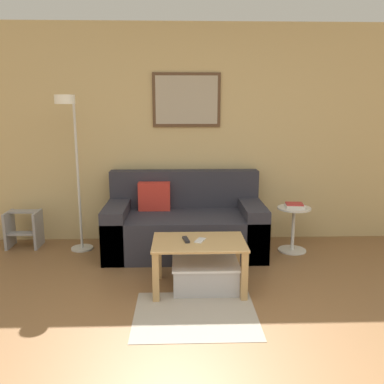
{
  "coord_description": "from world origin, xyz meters",
  "views": [
    {
      "loc": [
        -0.21,
        -1.91,
        1.62
      ],
      "look_at": [
        -0.09,
        1.7,
        0.85
      ],
      "focal_mm": 38.0,
      "sensor_mm": 36.0,
      "label": 1
    }
  ],
  "objects_px": {
    "floor_lamp": "(71,148)",
    "cell_phone": "(200,240)",
    "couch": "(184,225)",
    "storage_bin": "(205,274)",
    "coffee_table": "(199,251)",
    "remote_control": "(186,240)",
    "step_stool": "(24,228)",
    "side_table": "(293,225)",
    "book_stack": "(295,205)"
  },
  "relations": [
    {
      "from": "storage_bin",
      "to": "coffee_table",
      "type": "bearing_deg",
      "value": -166.17
    },
    {
      "from": "remote_control",
      "to": "step_stool",
      "type": "relative_size",
      "value": 0.35
    },
    {
      "from": "coffee_table",
      "to": "couch",
      "type": "bearing_deg",
      "value": 96.69
    },
    {
      "from": "couch",
      "to": "step_stool",
      "type": "distance_m",
      "value": 1.88
    },
    {
      "from": "remote_control",
      "to": "couch",
      "type": "bearing_deg",
      "value": 79.28
    },
    {
      "from": "couch",
      "to": "coffee_table",
      "type": "relative_size",
      "value": 2.11
    },
    {
      "from": "side_table",
      "to": "cell_phone",
      "type": "distance_m",
      "value": 1.44
    },
    {
      "from": "couch",
      "to": "book_stack",
      "type": "relative_size",
      "value": 7.78
    },
    {
      "from": "step_stool",
      "to": "couch",
      "type": "bearing_deg",
      "value": -5.42
    },
    {
      "from": "coffee_table",
      "to": "storage_bin",
      "type": "xyz_separation_m",
      "value": [
        0.06,
        0.01,
        -0.23
      ]
    },
    {
      "from": "side_table",
      "to": "book_stack",
      "type": "distance_m",
      "value": 0.23
    },
    {
      "from": "side_table",
      "to": "floor_lamp",
      "type": "bearing_deg",
      "value": -178.48
    },
    {
      "from": "remote_control",
      "to": "storage_bin",
      "type": "bearing_deg",
      "value": -11.38
    },
    {
      "from": "floor_lamp",
      "to": "coffee_table",
      "type": "bearing_deg",
      "value": -33.93
    },
    {
      "from": "couch",
      "to": "step_stool",
      "type": "xyz_separation_m",
      "value": [
        -1.87,
        0.18,
        -0.07
      ]
    },
    {
      "from": "remote_control",
      "to": "step_stool",
      "type": "distance_m",
      "value": 2.21
    },
    {
      "from": "floor_lamp",
      "to": "cell_phone",
      "type": "height_order",
      "value": "floor_lamp"
    },
    {
      "from": "couch",
      "to": "cell_phone",
      "type": "relative_size",
      "value": 12.37
    },
    {
      "from": "coffee_table",
      "to": "storage_bin",
      "type": "height_order",
      "value": "coffee_table"
    },
    {
      "from": "floor_lamp",
      "to": "cell_phone",
      "type": "relative_size",
      "value": 12.33
    },
    {
      "from": "book_stack",
      "to": "step_stool",
      "type": "xyz_separation_m",
      "value": [
        -3.1,
        0.24,
        -0.3
      ]
    },
    {
      "from": "couch",
      "to": "floor_lamp",
      "type": "relative_size",
      "value": 1.0
    },
    {
      "from": "remote_control",
      "to": "coffee_table",
      "type": "bearing_deg",
      "value": -18.64
    },
    {
      "from": "floor_lamp",
      "to": "step_stool",
      "type": "bearing_deg",
      "value": 156.5
    },
    {
      "from": "cell_phone",
      "to": "step_stool",
      "type": "bearing_deg",
      "value": 171.87
    },
    {
      "from": "step_stool",
      "to": "book_stack",
      "type": "bearing_deg",
      "value": -4.36
    },
    {
      "from": "book_stack",
      "to": "cell_phone",
      "type": "height_order",
      "value": "book_stack"
    },
    {
      "from": "storage_bin",
      "to": "side_table",
      "type": "height_order",
      "value": "side_table"
    },
    {
      "from": "couch",
      "to": "book_stack",
      "type": "height_order",
      "value": "couch"
    },
    {
      "from": "book_stack",
      "to": "storage_bin",
      "type": "bearing_deg",
      "value": -138.88
    },
    {
      "from": "coffee_table",
      "to": "remote_control",
      "type": "distance_m",
      "value": 0.16
    },
    {
      "from": "cell_phone",
      "to": "step_stool",
      "type": "distance_m",
      "value": 2.32
    },
    {
      "from": "storage_bin",
      "to": "side_table",
      "type": "bearing_deg",
      "value": 41.25
    },
    {
      "from": "couch",
      "to": "remote_control",
      "type": "xyz_separation_m",
      "value": [
        0.0,
        -0.98,
        0.16
      ]
    },
    {
      "from": "book_stack",
      "to": "cell_phone",
      "type": "xyz_separation_m",
      "value": [
        -1.1,
        -0.92,
        -0.08
      ]
    },
    {
      "from": "remote_control",
      "to": "cell_phone",
      "type": "bearing_deg",
      "value": -13.49
    },
    {
      "from": "storage_bin",
      "to": "cell_phone",
      "type": "relative_size",
      "value": 4.22
    },
    {
      "from": "remote_control",
      "to": "cell_phone",
      "type": "xyz_separation_m",
      "value": [
        0.12,
        -0.01,
        -0.01
      ]
    },
    {
      "from": "side_table",
      "to": "remote_control",
      "type": "bearing_deg",
      "value": -143.04
    },
    {
      "from": "step_stool",
      "to": "coffee_table",
      "type": "bearing_deg",
      "value": -30.56
    },
    {
      "from": "coffee_table",
      "to": "step_stool",
      "type": "relative_size",
      "value": 1.94
    },
    {
      "from": "coffee_table",
      "to": "remote_control",
      "type": "height_order",
      "value": "remote_control"
    },
    {
      "from": "couch",
      "to": "storage_bin",
      "type": "height_order",
      "value": "couch"
    },
    {
      "from": "couch",
      "to": "storage_bin",
      "type": "relative_size",
      "value": 2.93
    },
    {
      "from": "couch",
      "to": "storage_bin",
      "type": "bearing_deg",
      "value": -79.94
    },
    {
      "from": "cell_phone",
      "to": "couch",
      "type": "bearing_deg",
      "value": 119.43
    },
    {
      "from": "floor_lamp",
      "to": "step_stool",
      "type": "distance_m",
      "value": 1.22
    },
    {
      "from": "side_table",
      "to": "remote_control",
      "type": "distance_m",
      "value": 1.54
    },
    {
      "from": "couch",
      "to": "remote_control",
      "type": "height_order",
      "value": "couch"
    },
    {
      "from": "coffee_table",
      "to": "remote_control",
      "type": "relative_size",
      "value": 5.47
    }
  ]
}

